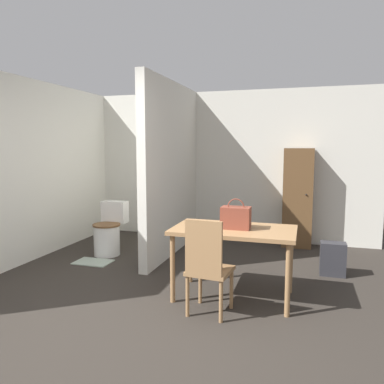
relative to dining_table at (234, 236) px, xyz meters
name	(u,v)px	position (x,y,z in m)	size (l,w,h in m)	color
ground_plane	(111,341)	(-0.78, -1.19, -0.66)	(16.00, 16.00, 0.00)	#2D2823
wall_back	(217,166)	(-0.78, 2.55, 0.59)	(5.28, 0.12, 2.50)	silver
wall_left	(35,170)	(-2.98, 0.65, 0.59)	(0.12, 4.68, 2.50)	silver
partition_wall	(172,169)	(-1.20, 1.43, 0.59)	(0.12, 2.14, 2.50)	silver
dining_table	(234,236)	(0.00, 0.00, 0.00)	(1.25, 0.72, 0.74)	#997047
wooden_chair	(207,265)	(-0.15, -0.49, -0.18)	(0.42, 0.42, 0.93)	#997047
toilet	(109,232)	(-2.06, 1.06, -0.34)	(0.40, 0.55, 0.76)	white
handbag	(236,217)	(0.02, -0.01, 0.20)	(0.30, 0.18, 0.31)	brown
wooden_cabinet	(298,198)	(0.58, 2.31, 0.12)	(0.45, 0.35, 1.55)	brown
bath_mat	(93,262)	(-2.06, 0.61, -0.66)	(0.50, 0.33, 0.01)	#99A899
space_heater	(333,259)	(1.05, 1.03, -0.46)	(0.30, 0.19, 0.41)	#2D2D33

